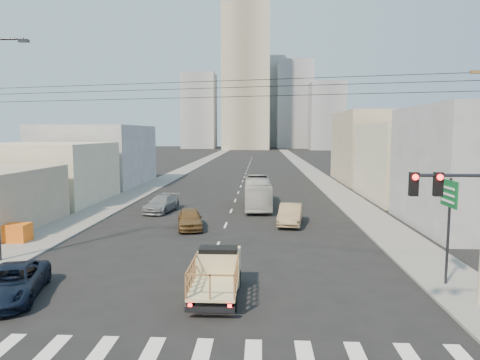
# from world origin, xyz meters

# --- Properties ---
(ground) EXTENTS (420.00, 420.00, 0.00)m
(ground) POSITION_xyz_m (0.00, 0.00, 0.00)
(ground) COLOR black
(ground) RESTS_ON ground
(sidewalk_left) EXTENTS (3.50, 180.00, 0.12)m
(sidewalk_left) POSITION_xyz_m (-11.75, 70.00, 0.06)
(sidewalk_left) COLOR slate
(sidewalk_left) RESTS_ON ground
(sidewalk_right) EXTENTS (3.50, 180.00, 0.12)m
(sidewalk_right) POSITION_xyz_m (11.75, 70.00, 0.06)
(sidewalk_right) COLOR slate
(sidewalk_right) RESTS_ON ground
(lane_dashes) EXTENTS (0.15, 104.00, 0.01)m
(lane_dashes) POSITION_xyz_m (0.00, 53.00, 0.01)
(lane_dashes) COLOR silver
(lane_dashes) RESTS_ON ground
(flatbed_pickup) EXTENTS (1.95, 4.41, 1.90)m
(flatbed_pickup) POSITION_xyz_m (0.80, -0.16, 1.09)
(flatbed_pickup) COLOR beige
(flatbed_pickup) RESTS_ON ground
(navy_pickup) EXTENTS (3.46, 5.39, 1.38)m
(navy_pickup) POSITION_xyz_m (-7.85, -0.97, 0.69)
(navy_pickup) COLOR black
(navy_pickup) RESTS_ON ground
(city_bus) EXTENTS (2.60, 10.04, 2.78)m
(city_bus) POSITION_xyz_m (2.38, 22.38, 1.39)
(city_bus) COLOR #BCBCB8
(city_bus) RESTS_ON ground
(sedan_brown) EXTENTS (2.58, 4.62, 1.49)m
(sedan_brown) POSITION_xyz_m (-2.52, 12.74, 0.74)
(sedan_brown) COLOR brown
(sedan_brown) RESTS_ON ground
(sedan_tan) EXTENTS (2.30, 4.97, 1.58)m
(sedan_tan) POSITION_xyz_m (4.96, 14.57, 0.79)
(sedan_tan) COLOR #937856
(sedan_tan) RESTS_ON ground
(sedan_grey) EXTENTS (2.79, 5.21, 1.43)m
(sedan_grey) POSITION_xyz_m (-6.18, 19.33, 0.72)
(sedan_grey) COLOR gray
(sedan_grey) RESTS_ON ground
(traffic_signal) EXTENTS (3.23, 0.35, 6.00)m
(traffic_signal) POSITION_xyz_m (9.77, -3.51, 4.08)
(traffic_signal) COLOR #2D2D33
(traffic_signal) RESTS_ON ground
(green_sign) EXTENTS (0.18, 1.60, 5.00)m
(green_sign) POSITION_xyz_m (11.16, 1.50, 3.74)
(green_sign) COLOR #2D2D33
(green_sign) RESTS_ON ground
(overhead_wires) EXTENTS (23.01, 5.02, 0.72)m
(overhead_wires) POSITION_xyz_m (0.00, 1.50, 8.97)
(overhead_wires) COLOR black
(overhead_wires) RESTS_ON ground
(crate_stack) EXTENTS (1.80, 1.20, 1.14)m
(crate_stack) POSITION_xyz_m (-13.00, 8.01, 0.69)
(crate_stack) COLOR orange
(crate_stack) RESTS_ON sidewalk_left
(bldg_right_mid) EXTENTS (11.00, 14.00, 8.00)m
(bldg_right_mid) POSITION_xyz_m (19.50, 28.00, 4.00)
(bldg_right_mid) COLOR beige
(bldg_right_mid) RESTS_ON ground
(bldg_right_far) EXTENTS (12.00, 16.00, 10.00)m
(bldg_right_far) POSITION_xyz_m (20.00, 44.00, 5.00)
(bldg_right_far) COLOR tan
(bldg_right_far) RESTS_ON ground
(bldg_left_mid) EXTENTS (11.00, 12.00, 6.00)m
(bldg_left_mid) POSITION_xyz_m (-19.00, 24.00, 3.00)
(bldg_left_mid) COLOR beige
(bldg_left_mid) RESTS_ON ground
(bldg_left_far) EXTENTS (12.00, 16.00, 8.00)m
(bldg_left_far) POSITION_xyz_m (-19.50, 39.00, 4.00)
(bldg_left_far) COLOR gray
(bldg_left_far) RESTS_ON ground
(high_rise_tower) EXTENTS (20.00, 20.00, 60.00)m
(high_rise_tower) POSITION_xyz_m (-4.00, 170.00, 30.00)
(high_rise_tower) COLOR gray
(high_rise_tower) RESTS_ON ground
(midrise_ne) EXTENTS (16.00, 16.00, 40.00)m
(midrise_ne) POSITION_xyz_m (18.00, 185.00, 20.00)
(midrise_ne) COLOR gray
(midrise_ne) RESTS_ON ground
(midrise_nw) EXTENTS (15.00, 15.00, 34.00)m
(midrise_nw) POSITION_xyz_m (-26.00, 180.00, 17.00)
(midrise_nw) COLOR gray
(midrise_nw) RESTS_ON ground
(midrise_back) EXTENTS (18.00, 18.00, 44.00)m
(midrise_back) POSITION_xyz_m (6.00, 200.00, 22.00)
(midrise_back) COLOR gray
(midrise_back) RESTS_ON ground
(midrise_east) EXTENTS (14.00, 14.00, 28.00)m
(midrise_east) POSITION_xyz_m (30.00, 165.00, 14.00)
(midrise_east) COLOR gray
(midrise_east) RESTS_ON ground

